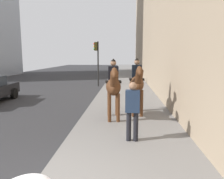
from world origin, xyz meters
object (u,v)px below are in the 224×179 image
Objects in this scene: mounted_horse_far at (137,83)px; traffic_light_near_curb at (97,56)px; pedestrian_greeting at (133,108)px; mounted_horse_near at (113,86)px.

traffic_light_near_curb is at bearing -166.72° from mounted_horse_far.
traffic_light_near_curb is (12.52, 2.54, 1.40)m from pedestrian_greeting.
mounted_horse_near is at bearing -169.63° from traffic_light_near_curb.
mounted_horse_far is 0.63× the size of traffic_light_near_curb.
mounted_horse_far reaches higher than mounted_horse_near.
pedestrian_greeting is at bearing -8.45° from mounted_horse_far.
mounted_horse_far reaches higher than pedestrian_greeting.
pedestrian_greeting is 0.46× the size of traffic_light_near_curb.
traffic_light_near_curb is at bearing -174.67° from mounted_horse_near.
mounted_horse_far is at bearing 125.28° from mounted_horse_near.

